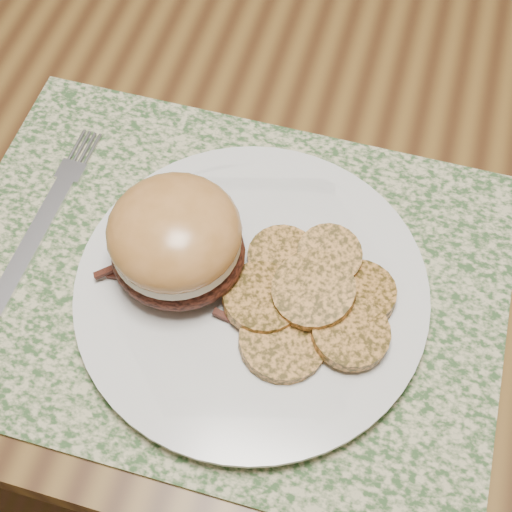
{
  "coord_description": "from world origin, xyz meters",
  "views": [
    {
      "loc": [
        0.22,
        -0.51,
        1.26
      ],
      "look_at": [
        0.15,
        -0.25,
        0.79
      ],
      "focal_mm": 50.0,
      "sensor_mm": 36.0,
      "label": 1
    }
  ],
  "objects_px": {
    "dining_table": "(187,91)",
    "fork": "(47,215)",
    "pork_sandwich": "(176,241)",
    "dinner_plate": "(252,291)"
  },
  "relations": [
    {
      "from": "dinner_plate",
      "to": "pork_sandwich",
      "type": "distance_m",
      "value": 0.07
    },
    {
      "from": "pork_sandwich",
      "to": "fork",
      "type": "height_order",
      "value": "pork_sandwich"
    },
    {
      "from": "dining_table",
      "to": "fork",
      "type": "xyz_separation_m",
      "value": [
        -0.04,
        -0.24,
        0.09
      ]
    },
    {
      "from": "dining_table",
      "to": "dinner_plate",
      "type": "distance_m",
      "value": 0.32
    },
    {
      "from": "pork_sandwich",
      "to": "dining_table",
      "type": "bearing_deg",
      "value": 104.92
    },
    {
      "from": "dinner_plate",
      "to": "fork",
      "type": "height_order",
      "value": "dinner_plate"
    },
    {
      "from": "dining_table",
      "to": "pork_sandwich",
      "type": "bearing_deg",
      "value": -70.85
    },
    {
      "from": "dining_table",
      "to": "fork",
      "type": "distance_m",
      "value": 0.26
    },
    {
      "from": "dinner_plate",
      "to": "pork_sandwich",
      "type": "xyz_separation_m",
      "value": [
        -0.06,
        0.0,
        0.05
      ]
    },
    {
      "from": "dining_table",
      "to": "pork_sandwich",
      "type": "height_order",
      "value": "pork_sandwich"
    }
  ]
}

